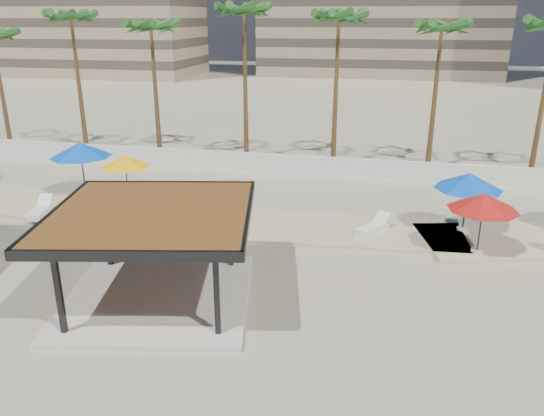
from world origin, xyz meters
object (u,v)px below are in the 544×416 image
Objects in this scene: pavilion_central at (154,247)px; lounger_a at (40,211)px; lounger_b at (373,228)px; umbrella_c at (484,202)px.

pavilion_central is 10.86m from lounger_a.
lounger_a is 15.91m from lounger_b.
pavilion_central is at bearing 169.39° from lounger_b.
umbrella_c is at bearing -73.33° from lounger_b.
lounger_a is at bearing 133.52° from pavilion_central.
pavilion_central is 2.23× the size of umbrella_c.
pavilion_central is 12.86m from umbrella_c.
pavilion_central reaches higher than lounger_a.
pavilion_central is 3.68× the size of lounger_a.
lounger_b is at bearing 34.58° from pavilion_central.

